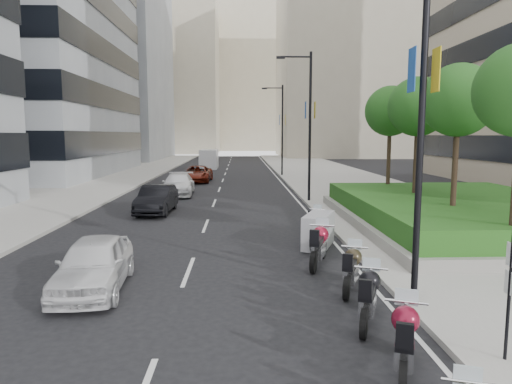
{
  "coord_description": "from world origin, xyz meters",
  "views": [
    {
      "loc": [
        0.09,
        -9.54,
        4.12
      ],
      "look_at": [
        0.68,
        7.39,
        2.0
      ],
      "focal_mm": 32.0,
      "sensor_mm": 36.0,
      "label": 1
    }
  ],
  "objects_px": {
    "lamp_post_0": "(416,94)",
    "motorcycle_6": "(315,221)",
    "lamp_post_1": "(307,119)",
    "lamp_post_2": "(281,125)",
    "motorcycle_5": "(318,231)",
    "car_a": "(94,264)",
    "motorcycle_2": "(368,296)",
    "car_c": "(178,184)",
    "delivery_van": "(209,160)",
    "motorcycle_4": "(319,245)",
    "car_b": "(157,199)",
    "car_d": "(197,174)",
    "parking_sign": "(510,288)",
    "motorcycle_1": "(405,340)",
    "motorcycle_3": "(352,269)"
  },
  "relations": [
    {
      "from": "lamp_post_0",
      "to": "motorcycle_6",
      "type": "relative_size",
      "value": 4.7
    },
    {
      "from": "lamp_post_1",
      "to": "lamp_post_2",
      "type": "bearing_deg",
      "value": 90.0
    },
    {
      "from": "motorcycle_5",
      "to": "motorcycle_6",
      "type": "xyz_separation_m",
      "value": [
        0.23,
        2.21,
        -0.08
      ]
    },
    {
      "from": "car_a",
      "to": "motorcycle_2",
      "type": "bearing_deg",
      "value": -24.44
    },
    {
      "from": "car_c",
      "to": "delivery_van",
      "type": "xyz_separation_m",
      "value": [
        0.43,
        25.15,
        0.35
      ]
    },
    {
      "from": "motorcycle_4",
      "to": "car_c",
      "type": "bearing_deg",
      "value": 40.91
    },
    {
      "from": "car_b",
      "to": "car_d",
      "type": "xyz_separation_m",
      "value": [
        0.63,
        16.09,
        -0.02
      ]
    },
    {
      "from": "parking_sign",
      "to": "delivery_van",
      "type": "relative_size",
      "value": 0.45
    },
    {
      "from": "lamp_post_1",
      "to": "motorcycle_4",
      "type": "relative_size",
      "value": 3.85
    },
    {
      "from": "lamp_post_1",
      "to": "car_a",
      "type": "height_order",
      "value": "lamp_post_1"
    },
    {
      "from": "motorcycle_1",
      "to": "car_a",
      "type": "height_order",
      "value": "car_a"
    },
    {
      "from": "lamp_post_0",
      "to": "car_c",
      "type": "distance_m",
      "value": 22.84
    },
    {
      "from": "lamp_post_1",
      "to": "motorcycle_4",
      "type": "height_order",
      "value": "lamp_post_1"
    },
    {
      "from": "lamp_post_0",
      "to": "lamp_post_1",
      "type": "relative_size",
      "value": 1.0
    },
    {
      "from": "parking_sign",
      "to": "motorcycle_1",
      "type": "height_order",
      "value": "parking_sign"
    },
    {
      "from": "car_a",
      "to": "car_c",
      "type": "distance_m",
      "value": 19.41
    },
    {
      "from": "lamp_post_0",
      "to": "motorcycle_4",
      "type": "xyz_separation_m",
      "value": [
        -1.56,
        3.51,
        -4.42
      ]
    },
    {
      "from": "motorcycle_4",
      "to": "motorcycle_2",
      "type": "bearing_deg",
      "value": -156.36
    },
    {
      "from": "delivery_van",
      "to": "motorcycle_1",
      "type": "bearing_deg",
      "value": -82.56
    },
    {
      "from": "motorcycle_1",
      "to": "car_a",
      "type": "xyz_separation_m",
      "value": [
        -6.73,
        4.58,
        0.1
      ]
    },
    {
      "from": "parking_sign",
      "to": "lamp_post_2",
      "type": "bearing_deg",
      "value": 90.99
    },
    {
      "from": "parking_sign",
      "to": "motorcycle_2",
      "type": "relative_size",
      "value": 1.17
    },
    {
      "from": "lamp_post_1",
      "to": "motorcycle_4",
      "type": "bearing_deg",
      "value": -96.61
    },
    {
      "from": "motorcycle_1",
      "to": "car_a",
      "type": "distance_m",
      "value": 8.14
    },
    {
      "from": "motorcycle_4",
      "to": "delivery_van",
      "type": "distance_m",
      "value": 42.94
    },
    {
      "from": "motorcycle_1",
      "to": "motorcycle_2",
      "type": "relative_size",
      "value": 1.02
    },
    {
      "from": "motorcycle_1",
      "to": "motorcycle_6",
      "type": "distance_m",
      "value": 11.23
    },
    {
      "from": "lamp_post_2",
      "to": "motorcycle_2",
      "type": "bearing_deg",
      "value": -91.98
    },
    {
      "from": "car_c",
      "to": "motorcycle_2",
      "type": "bearing_deg",
      "value": -74.01
    },
    {
      "from": "car_b",
      "to": "delivery_van",
      "type": "distance_m",
      "value": 32.46
    },
    {
      "from": "motorcycle_2",
      "to": "motorcycle_6",
      "type": "xyz_separation_m",
      "value": [
        0.3,
        9.04,
        -0.06
      ]
    },
    {
      "from": "motorcycle_5",
      "to": "delivery_van",
      "type": "height_order",
      "value": "delivery_van"
    },
    {
      "from": "motorcycle_2",
      "to": "delivery_van",
      "type": "distance_m",
      "value": 47.42
    },
    {
      "from": "parking_sign",
      "to": "motorcycle_5",
      "type": "xyz_separation_m",
      "value": [
        -1.84,
        8.85,
        -0.83
      ]
    },
    {
      "from": "lamp_post_1",
      "to": "car_b",
      "type": "xyz_separation_m",
      "value": [
        -8.48,
        -3.48,
        -4.33
      ]
    },
    {
      "from": "delivery_van",
      "to": "motorcycle_3",
      "type": "bearing_deg",
      "value": -81.65
    },
    {
      "from": "motorcycle_1",
      "to": "car_d",
      "type": "relative_size",
      "value": 0.42
    },
    {
      "from": "car_a",
      "to": "car_d",
      "type": "height_order",
      "value": "car_d"
    },
    {
      "from": "parking_sign",
      "to": "motorcycle_2",
      "type": "height_order",
      "value": "parking_sign"
    },
    {
      "from": "parking_sign",
      "to": "motorcycle_5",
      "type": "height_order",
      "value": "parking_sign"
    },
    {
      "from": "motorcycle_3",
      "to": "car_b",
      "type": "distance_m",
      "value": 14.39
    },
    {
      "from": "lamp_post_1",
      "to": "lamp_post_2",
      "type": "height_order",
      "value": "same"
    },
    {
      "from": "motorcycle_1",
      "to": "delivery_van",
      "type": "height_order",
      "value": "delivery_van"
    },
    {
      "from": "lamp_post_1",
      "to": "motorcycle_6",
      "type": "distance_m",
      "value": 10.06
    },
    {
      "from": "motorcycle_6",
      "to": "car_b",
      "type": "bearing_deg",
      "value": 76.45
    },
    {
      "from": "motorcycle_3",
      "to": "delivery_van",
      "type": "relative_size",
      "value": 0.37
    },
    {
      "from": "car_a",
      "to": "car_c",
      "type": "bearing_deg",
      "value": 86.25
    },
    {
      "from": "motorcycle_6",
      "to": "delivery_van",
      "type": "height_order",
      "value": "delivery_van"
    },
    {
      "from": "motorcycle_1",
      "to": "motorcycle_2",
      "type": "bearing_deg",
      "value": 21.38
    },
    {
      "from": "motorcycle_3",
      "to": "motorcycle_6",
      "type": "relative_size",
      "value": 1.08
    }
  ]
}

